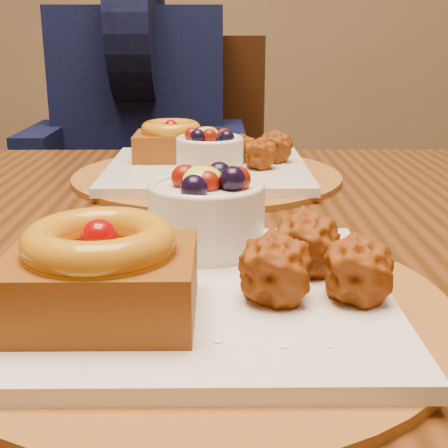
{
  "coord_description": "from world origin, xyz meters",
  "views": [
    {
      "loc": [
        0.09,
        -0.75,
        0.96
      ],
      "look_at": [
        0.1,
        -0.27,
        0.81
      ],
      "focal_mm": 50.0,
      "sensor_mm": 36.0,
      "label": 1
    }
  ],
  "objects_px": {
    "dining_table": "(205,289)",
    "chair_far": "(165,210)",
    "place_setting_near": "(193,270)",
    "diner": "(140,86)",
    "place_setting_far": "(205,163)"
  },
  "relations": [
    {
      "from": "dining_table",
      "to": "chair_far",
      "type": "distance_m",
      "value": 0.89
    },
    {
      "from": "place_setting_near",
      "to": "diner",
      "type": "distance_m",
      "value": 1.07
    },
    {
      "from": "place_setting_near",
      "to": "place_setting_far",
      "type": "height_order",
      "value": "place_setting_near"
    },
    {
      "from": "place_setting_near",
      "to": "place_setting_far",
      "type": "xyz_separation_m",
      "value": [
        0.0,
        0.43,
        -0.01
      ]
    },
    {
      "from": "place_setting_near",
      "to": "diner",
      "type": "bearing_deg",
      "value": 98.78
    },
    {
      "from": "place_setting_near",
      "to": "chair_far",
      "type": "relative_size",
      "value": 0.4
    },
    {
      "from": "place_setting_near",
      "to": "place_setting_far",
      "type": "bearing_deg",
      "value": 89.84
    },
    {
      "from": "dining_table",
      "to": "diner",
      "type": "distance_m",
      "value": 0.87
    },
    {
      "from": "chair_far",
      "to": "dining_table",
      "type": "bearing_deg",
      "value": -70.53
    },
    {
      "from": "place_setting_far",
      "to": "chair_far",
      "type": "bearing_deg",
      "value": 100.11
    },
    {
      "from": "dining_table",
      "to": "diner",
      "type": "height_order",
      "value": "diner"
    },
    {
      "from": "place_setting_near",
      "to": "place_setting_far",
      "type": "distance_m",
      "value": 0.43
    },
    {
      "from": "diner",
      "to": "place_setting_near",
      "type": "bearing_deg",
      "value": -86.14
    },
    {
      "from": "place_setting_far",
      "to": "chair_far",
      "type": "distance_m",
      "value": 0.71
    },
    {
      "from": "chair_far",
      "to": "diner",
      "type": "relative_size",
      "value": 1.21
    }
  ]
}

